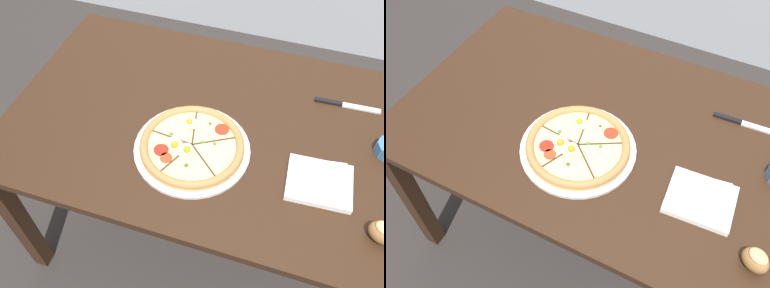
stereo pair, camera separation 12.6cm
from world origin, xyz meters
The scene contains 6 objects.
ground_plane centered at (0.00, 0.00, 0.00)m, with size 12.00×12.00×0.00m, color #2D2826.
dining_table centered at (0.00, 0.00, 0.64)m, with size 1.47×0.88×0.73m.
pizza centered at (-0.07, -0.14, 0.75)m, with size 0.37×0.37×0.05m.
napkin_folded centered at (0.32, -0.14, 0.74)m, with size 0.20×0.17×0.04m.
bread_piece_near centered at (0.50, -0.27, 0.76)m, with size 0.09×0.08×0.07m.
knife_main centered at (0.38, 0.21, 0.73)m, with size 0.22×0.03×0.01m.
Camera 1 is at (0.17, -0.89, 1.74)m, focal length 38.00 mm.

